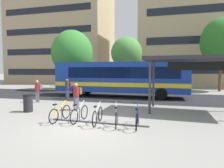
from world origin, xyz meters
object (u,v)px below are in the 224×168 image
at_px(parked_bicycle_silver_3, 116,117).
at_px(trash_bin, 28,103).
at_px(street_tree_1, 72,53).
at_px(commuter_grey_pack_1, 38,90).
at_px(city_bus, 119,78).
at_px(commuter_olive_pack_0, 77,95).
at_px(parked_bicycle_yellow_0, 60,113).
at_px(parked_bicycle_silver_2, 98,116).
at_px(transit_shelter, 199,60).
at_px(parked_bicycle_blue_4, 137,118).
at_px(street_tree_0, 126,53).
at_px(street_tree_2, 221,42).
at_px(commuter_maroon_pack_2, 68,87).
at_px(parked_bicycle_silver_1, 80,114).

relative_size(parked_bicycle_silver_3, trash_bin, 1.64).
bearing_deg(street_tree_1, commuter_grey_pack_1, -79.97).
height_order(city_bus, commuter_olive_pack_0, city_bus).
height_order(parked_bicycle_yellow_0, parked_bicycle_silver_2, same).
bearing_deg(street_tree_1, city_bus, -34.71).
xyz_separation_m(parked_bicycle_yellow_0, commuter_olive_pack_0, (-0.29, 2.53, 0.57)).
xyz_separation_m(transit_shelter, commuter_grey_pack_1, (-11.16, 0.92, -2.04)).
bearing_deg(parked_bicycle_blue_4, parked_bicycle_silver_2, 84.55).
height_order(transit_shelter, street_tree_0, street_tree_0).
xyz_separation_m(parked_bicycle_blue_4, commuter_olive_pack_0, (-3.99, 2.59, 0.57)).
bearing_deg(parked_bicycle_silver_3, street_tree_2, -40.40).
height_order(commuter_grey_pack_1, street_tree_2, street_tree_2).
xyz_separation_m(commuter_olive_pack_0, trash_bin, (-2.59, -1.14, -0.44)).
height_order(street_tree_1, street_tree_2, street_tree_2).
distance_m(commuter_olive_pack_0, street_tree_2, 18.70).
relative_size(city_bus, parked_bicycle_yellow_0, 7.02).
distance_m(street_tree_1, street_tree_2, 17.74).
bearing_deg(parked_bicycle_silver_3, commuter_maroon_pack_2, 28.85).
bearing_deg(street_tree_0, city_bus, -85.47).
height_order(parked_bicycle_yellow_0, parked_bicycle_silver_3, same).
bearing_deg(parked_bicycle_silver_3, parked_bicycle_silver_1, 72.42).
height_order(parked_bicycle_silver_1, street_tree_2, street_tree_2).
xyz_separation_m(commuter_maroon_pack_2, street_tree_2, (14.46, 9.71, 4.70)).
bearing_deg(parked_bicycle_yellow_0, city_bus, -0.35).
relative_size(commuter_olive_pack_0, trash_bin, 1.61).
height_order(parked_bicycle_yellow_0, commuter_olive_pack_0, commuter_olive_pack_0).
height_order(city_bus, street_tree_2, street_tree_2).
xyz_separation_m(parked_bicycle_yellow_0, street_tree_1, (-6.08, 14.01, 4.25)).
relative_size(city_bus, parked_bicycle_silver_2, 7.00).
bearing_deg(parked_bicycle_silver_2, street_tree_0, 1.71).
bearing_deg(parked_bicycle_silver_3, street_tree_0, -4.16).
distance_m(parked_bicycle_silver_1, parked_bicycle_blue_4, 2.77).
distance_m(parked_bicycle_silver_3, street_tree_2, 19.23).
bearing_deg(parked_bicycle_yellow_0, street_tree_2, -29.15).
relative_size(parked_bicycle_blue_4, street_tree_1, 0.23).
xyz_separation_m(parked_bicycle_silver_2, street_tree_1, (-7.97, 14.02, 4.25)).
bearing_deg(city_bus, parked_bicycle_silver_3, 101.73).
xyz_separation_m(commuter_grey_pack_1, street_tree_0, (4.85, 11.75, 3.70)).
bearing_deg(city_bus, commuter_grey_pack_1, 41.43).
height_order(city_bus, parked_bicycle_silver_2, city_bus).
bearing_deg(street_tree_1, transit_shelter, -39.17).
bearing_deg(trash_bin, parked_bicycle_blue_4, -12.45).
bearing_deg(city_bus, street_tree_2, -144.63).
bearing_deg(parked_bicycle_silver_2, trash_bin, 70.29).
distance_m(parked_bicycle_silver_1, commuter_maroon_pack_2, 7.53).
distance_m(parked_bicycle_silver_1, street_tree_1, 16.11).
bearing_deg(parked_bicycle_silver_2, city_bus, 2.12).
height_order(parked_bicycle_silver_3, transit_shelter, transit_shelter).
xyz_separation_m(parked_bicycle_yellow_0, transit_shelter, (6.76, 3.54, 2.63)).
xyz_separation_m(city_bus, commuter_maroon_pack_2, (-4.00, -2.54, -0.78)).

